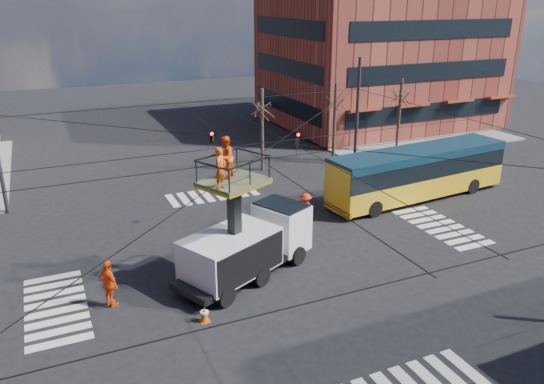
{
  "coord_description": "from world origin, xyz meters",
  "views": [
    {
      "loc": [
        -9.55,
        -20.81,
        11.95
      ],
      "look_at": [
        0.66,
        2.05,
        2.76
      ],
      "focal_mm": 35.0,
      "sensor_mm": 36.0,
      "label": 1
    }
  ],
  "objects_px": {
    "worker_ground": "(109,284)",
    "flagger": "(306,209)",
    "utility_truck": "(247,231)",
    "traffic_cone": "(204,314)",
    "city_bus": "(418,172)"
  },
  "relations": [
    {
      "from": "worker_ground",
      "to": "flagger",
      "type": "bearing_deg",
      "value": -92.71
    },
    {
      "from": "utility_truck",
      "to": "traffic_cone",
      "type": "relative_size",
      "value": 11.36
    },
    {
      "from": "utility_truck",
      "to": "city_bus",
      "type": "relative_size",
      "value": 0.58
    },
    {
      "from": "traffic_cone",
      "to": "flagger",
      "type": "relative_size",
      "value": 0.35
    },
    {
      "from": "utility_truck",
      "to": "worker_ground",
      "type": "relative_size",
      "value": 3.55
    },
    {
      "from": "traffic_cone",
      "to": "flagger",
      "type": "bearing_deg",
      "value": 40.7
    },
    {
      "from": "utility_truck",
      "to": "traffic_cone",
      "type": "xyz_separation_m",
      "value": [
        -2.98,
        -2.92,
        -1.79
      ]
    },
    {
      "from": "traffic_cone",
      "to": "flagger",
      "type": "height_order",
      "value": "flagger"
    },
    {
      "from": "utility_truck",
      "to": "city_bus",
      "type": "distance_m",
      "value": 14.24
    },
    {
      "from": "utility_truck",
      "to": "traffic_cone",
      "type": "height_order",
      "value": "utility_truck"
    },
    {
      "from": "utility_truck",
      "to": "flagger",
      "type": "bearing_deg",
      "value": 12.76
    },
    {
      "from": "flagger",
      "to": "city_bus",
      "type": "bearing_deg",
      "value": 75.01
    },
    {
      "from": "worker_ground",
      "to": "flagger",
      "type": "height_order",
      "value": "worker_ground"
    },
    {
      "from": "utility_truck",
      "to": "flagger",
      "type": "relative_size",
      "value": 4.03
    },
    {
      "from": "city_bus",
      "to": "traffic_cone",
      "type": "xyz_separation_m",
      "value": [
        -16.37,
        -7.75,
        -1.4
      ]
    }
  ]
}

